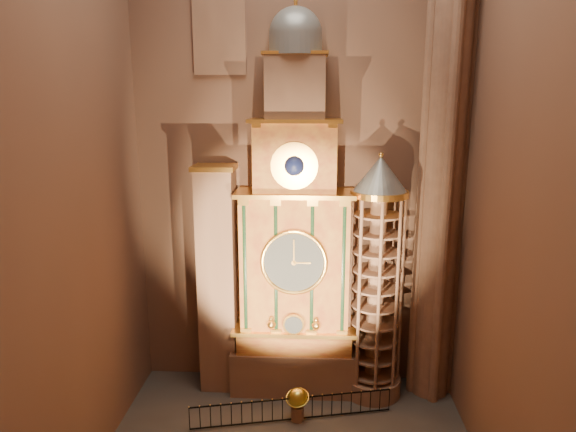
# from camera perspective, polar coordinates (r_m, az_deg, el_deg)

# --- Properties ---
(wall_back) EXTENTS (22.00, 0.00, 22.00)m
(wall_back) POSITION_cam_1_polar(r_m,az_deg,el_deg) (22.37, 0.90, 7.97)
(wall_back) COLOR brown
(wall_back) RESTS_ON floor
(wall_left) EXTENTS (0.00, 22.00, 22.00)m
(wall_left) POSITION_cam_1_polar(r_m,az_deg,el_deg) (18.15, -22.65, 5.88)
(wall_left) COLOR brown
(wall_left) RESTS_ON floor
(wall_right) EXTENTS (0.00, 22.00, 22.00)m
(wall_right) POSITION_cam_1_polar(r_m,az_deg,el_deg) (17.51, 23.78, 5.56)
(wall_right) COLOR brown
(wall_right) RESTS_ON floor
(astronomical_clock) EXTENTS (5.60, 2.41, 16.70)m
(astronomical_clock) POSITION_cam_1_polar(r_m,az_deg,el_deg) (22.14, 0.77, -3.47)
(astronomical_clock) COLOR #8C634C
(astronomical_clock) RESTS_ON floor
(portrait_tower) EXTENTS (1.80, 1.60, 10.20)m
(portrait_tower) POSITION_cam_1_polar(r_m,az_deg,el_deg) (23.01, -7.80, -6.96)
(portrait_tower) COLOR #8C634C
(portrait_tower) RESTS_ON floor
(stair_turret) EXTENTS (2.50, 2.50, 10.80)m
(stair_turret) POSITION_cam_1_polar(r_m,az_deg,el_deg) (22.47, 9.75, -7.19)
(stair_turret) COLOR #8C634C
(stair_turret) RESTS_ON floor
(gothic_pier) EXTENTS (2.04, 2.04, 22.00)m
(gothic_pier) POSITION_cam_1_polar(r_m,az_deg,el_deg) (22.00, 17.02, 7.34)
(gothic_pier) COLOR #8C634C
(gothic_pier) RESTS_ON floor
(stained_glass_window) EXTENTS (2.20, 0.14, 5.20)m
(stained_glass_window) POSITION_cam_1_polar(r_m,az_deg,el_deg) (22.84, -7.72, 21.81)
(stained_glass_window) COLOR navy
(stained_glass_window) RESTS_ON wall_back
(celestial_globe) EXTENTS (1.20, 1.16, 1.41)m
(celestial_globe) POSITION_cam_1_polar(r_m,az_deg,el_deg) (22.28, 1.05, -19.90)
(celestial_globe) COLOR #8C634C
(celestial_globe) RESTS_ON floor
(iron_railing) EXTENTS (8.11, 1.81, 1.00)m
(iron_railing) POSITION_cam_1_polar(r_m,az_deg,el_deg) (22.38, 0.49, -20.66)
(iron_railing) COLOR black
(iron_railing) RESTS_ON floor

